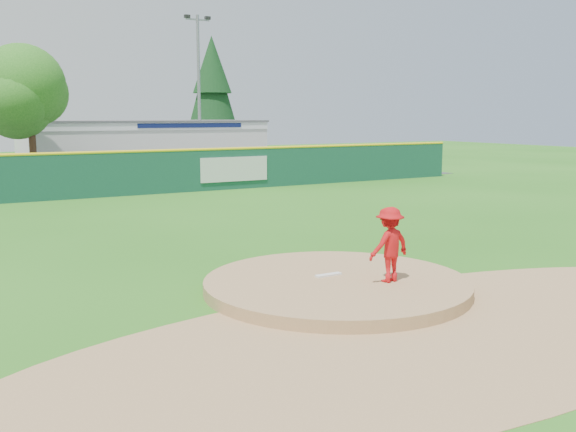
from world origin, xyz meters
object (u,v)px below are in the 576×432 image
pool_building_grp (142,145)px  deciduous_tree (30,97)px  conifer_tree (212,91)px  pitcher (389,245)px  light_pole_right (199,86)px  van (128,170)px

pool_building_grp → deciduous_tree: deciduous_tree is taller
deciduous_tree → conifer_tree: (15.00, 11.00, 0.99)m
pool_building_grp → conifer_tree: bearing=29.8°
pitcher → light_pole_right: 31.13m
van → conifer_tree: conifer_tree is taller
conifer_tree → light_pole_right: light_pole_right is taller
pitcher → deciduous_tree: size_ratio=0.21×
deciduous_tree → light_pole_right: bearing=20.0°
pitcher → van: (1.67, 24.07, -0.31)m
pitcher → deciduous_tree: 26.09m
pool_building_grp → light_pole_right: size_ratio=1.52×
conifer_tree → light_pole_right: 8.06m
conifer_tree → pool_building_grp: bearing=-150.2°
pool_building_grp → conifer_tree: size_ratio=1.60×
pitcher → deciduous_tree: bearing=-89.3°
pitcher → deciduous_tree: (-2.81, 25.69, 3.54)m
pool_building_grp → light_pole_right: light_pole_right is taller
pool_building_grp → deciduous_tree: 11.01m
deciduous_tree → light_pole_right: 11.75m
deciduous_tree → pool_building_grp: bearing=41.2°
deciduous_tree → conifer_tree: 18.63m
light_pole_right → conifer_tree: bearing=60.3°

